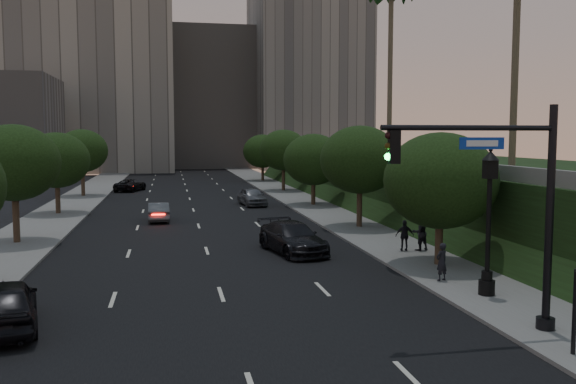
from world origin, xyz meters
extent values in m
plane|color=black|center=(0.00, 0.00, 0.00)|extent=(160.00, 160.00, 0.00)
cube|color=black|center=(0.00, 30.00, 0.01)|extent=(16.00, 140.00, 0.02)
cube|color=slate|center=(10.25, 30.00, 0.07)|extent=(4.50, 140.00, 0.15)
cube|color=slate|center=(-10.25, 30.00, 0.07)|extent=(4.50, 140.00, 0.15)
cube|color=black|center=(22.00, 28.00, 2.00)|extent=(18.00, 90.00, 4.00)
cube|color=slate|center=(13.50, 28.00, 4.35)|extent=(0.35, 90.00, 0.70)
cube|color=gray|center=(-14.00, 92.00, 16.00)|extent=(26.00, 20.00, 32.00)
cube|color=gray|center=(6.00, 102.00, 13.00)|extent=(22.00, 18.00, 26.00)
cube|color=gray|center=(24.00, 96.00, 18.00)|extent=(20.00, 22.00, 36.00)
cylinder|color=#38281C|center=(10.30, 8.00, 1.43)|extent=(0.36, 0.36, 2.86)
ellipsoid|color=black|center=(10.30, 8.00, 4.03)|extent=(5.20, 5.20, 4.42)
cylinder|color=#38281C|center=(10.30, 20.00, 1.61)|extent=(0.36, 0.36, 3.21)
ellipsoid|color=black|center=(10.30, 20.00, 4.53)|extent=(5.20, 5.20, 4.42)
cylinder|color=#38281C|center=(10.30, 33.00, 1.43)|extent=(0.36, 0.36, 2.86)
ellipsoid|color=black|center=(10.30, 33.00, 4.03)|extent=(5.20, 5.20, 4.42)
cylinder|color=#38281C|center=(10.30, 47.00, 1.61)|extent=(0.36, 0.36, 3.21)
ellipsoid|color=black|center=(10.30, 47.00, 4.53)|extent=(5.20, 5.20, 4.42)
cylinder|color=#38281C|center=(10.30, 62.00, 1.43)|extent=(0.36, 0.36, 2.86)
ellipsoid|color=black|center=(10.30, 62.00, 4.03)|extent=(5.20, 5.20, 4.42)
cylinder|color=#38281C|center=(-10.30, 18.00, 1.63)|extent=(0.36, 0.36, 3.26)
ellipsoid|color=black|center=(-10.30, 18.00, 4.59)|extent=(5.00, 5.00, 4.25)
cylinder|color=#38281C|center=(-10.30, 31.00, 1.50)|extent=(0.36, 0.36, 2.99)
ellipsoid|color=black|center=(-10.30, 31.00, 4.22)|extent=(5.00, 5.00, 4.25)
cylinder|color=#38281C|center=(-10.30, 45.00, 1.63)|extent=(0.36, 0.36, 3.26)
ellipsoid|color=black|center=(-10.30, 45.00, 4.59)|extent=(5.00, 5.00, 4.25)
cylinder|color=#4C4233|center=(17.50, 14.00, 10.00)|extent=(0.40, 0.40, 12.00)
cylinder|color=#4C4233|center=(16.00, 30.00, 11.25)|extent=(0.40, 0.40, 14.50)
cylinder|color=black|center=(9.42, -1.50, 3.50)|extent=(0.24, 0.24, 7.00)
cylinder|color=black|center=(9.42, -1.50, 0.25)|extent=(0.56, 0.56, 0.50)
cylinder|color=black|center=(6.72, -1.50, 6.30)|extent=(5.40, 0.16, 0.16)
cube|color=black|center=(4.42, -1.50, 5.75)|extent=(0.32, 0.22, 0.95)
sphere|color=black|center=(4.24, -1.50, 6.08)|extent=(0.20, 0.20, 0.20)
sphere|color=#3F2B0A|center=(4.24, -1.50, 5.78)|extent=(0.20, 0.20, 0.20)
sphere|color=#19F24C|center=(4.24, -1.50, 5.48)|extent=(0.20, 0.20, 0.20)
cube|color=#0D38AC|center=(7.12, -1.50, 5.85)|extent=(1.40, 0.05, 0.35)
cylinder|color=black|center=(9.70, 2.56, 0.35)|extent=(0.60, 0.60, 0.70)
cylinder|color=black|center=(9.70, 2.56, 0.85)|extent=(0.40, 0.40, 0.40)
cylinder|color=black|center=(9.70, 2.56, 2.80)|extent=(0.18, 0.18, 3.60)
cube|color=black|center=(9.70, 2.56, 4.85)|extent=(0.42, 0.42, 0.70)
cone|color=black|center=(9.70, 2.56, 5.35)|extent=(0.64, 0.64, 0.35)
sphere|color=black|center=(9.70, 2.56, 5.55)|extent=(0.14, 0.14, 0.14)
cylinder|color=black|center=(8.85, -3.59, 1.25)|extent=(0.12, 0.12, 2.50)
imported|color=black|center=(-7.00, 2.00, 0.83)|extent=(2.92, 5.14, 1.65)
imported|color=#4D5154|center=(-2.65, 26.01, 0.68)|extent=(1.53, 4.15, 1.36)
imported|color=black|center=(-6.09, 50.59, 0.67)|extent=(3.66, 5.27, 1.34)
imported|color=black|center=(4.35, 12.66, 0.80)|extent=(3.31, 5.82, 1.59)
imported|color=#595C62|center=(5.14, 34.41, 0.79)|extent=(2.42, 4.83, 1.58)
imported|color=black|center=(9.01, 4.95, 0.93)|extent=(0.67, 0.57, 1.56)
imported|color=black|center=(10.80, 11.36, 1.10)|extent=(1.07, 0.93, 1.89)
imported|color=black|center=(9.99, 11.37, 0.95)|extent=(0.99, 0.57, 1.60)
camera|label=1|loc=(-1.86, -17.91, 6.07)|focal=38.00mm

